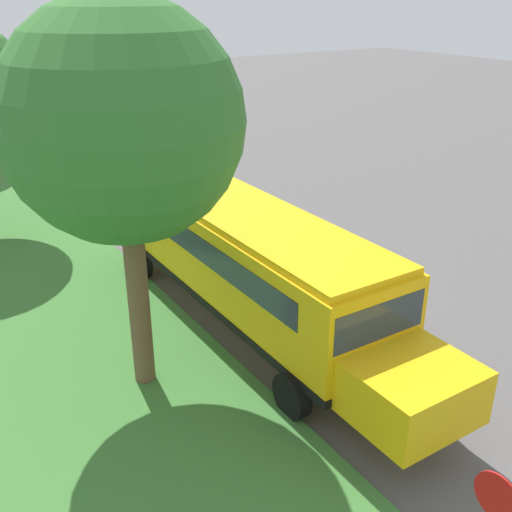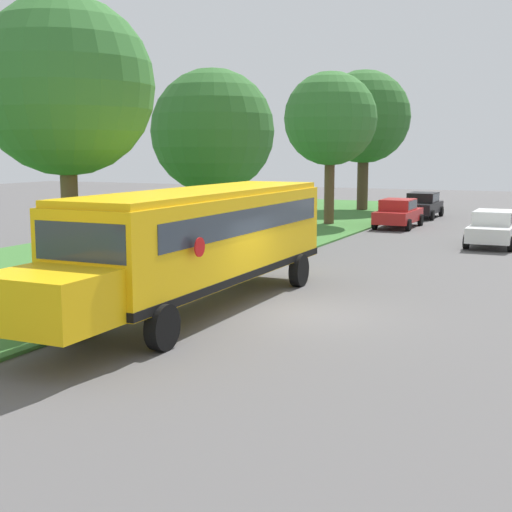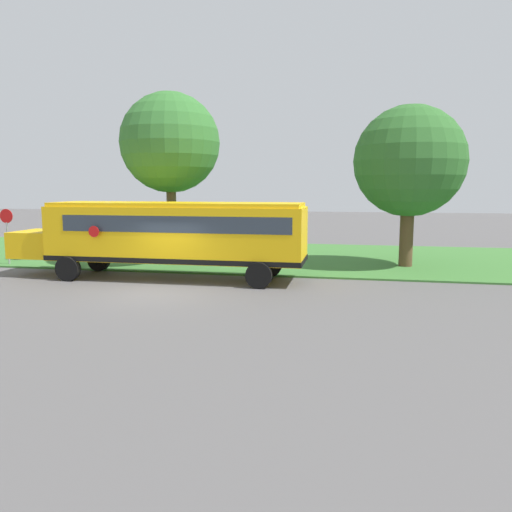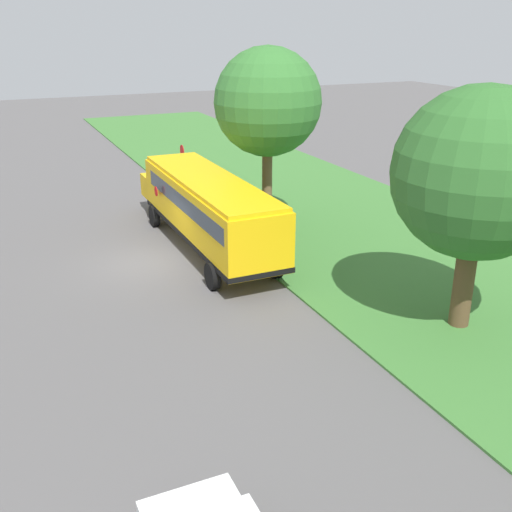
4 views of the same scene
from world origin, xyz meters
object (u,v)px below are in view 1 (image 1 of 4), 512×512
object	(u,v)px
car_red_middle	(34,135)
car_white_nearest	(172,143)
car_black_furthest	(8,116)
school_bus	(244,254)
oak_tree_beside_bus	(120,130)

from	to	relation	value
car_red_middle	car_white_nearest	bearing A→B (deg)	-45.45
car_red_middle	car_black_furthest	world-z (taller)	same
car_white_nearest	car_black_furthest	bearing A→B (deg)	114.92
car_red_middle	car_black_furthest	distance (m)	6.36
school_bus	car_red_middle	world-z (taller)	school_bus
oak_tree_beside_bus	car_red_middle	bearing A→B (deg)	81.71
car_red_middle	oak_tree_beside_bus	xyz separation A→B (m)	(-3.38, -23.20, 4.83)
car_white_nearest	oak_tree_beside_bus	size ratio (longest dim) A/B	0.54
car_red_middle	oak_tree_beside_bus	distance (m)	23.94
car_black_furthest	oak_tree_beside_bus	bearing A→B (deg)	-96.52
car_white_nearest	car_red_middle	size ratio (longest dim) A/B	1.00
car_black_furthest	car_red_middle	bearing A→B (deg)	-90.00
car_white_nearest	car_red_middle	world-z (taller)	same
car_black_furthest	oak_tree_beside_bus	distance (m)	30.15
school_bus	oak_tree_beside_bus	bearing A→B (deg)	-160.67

